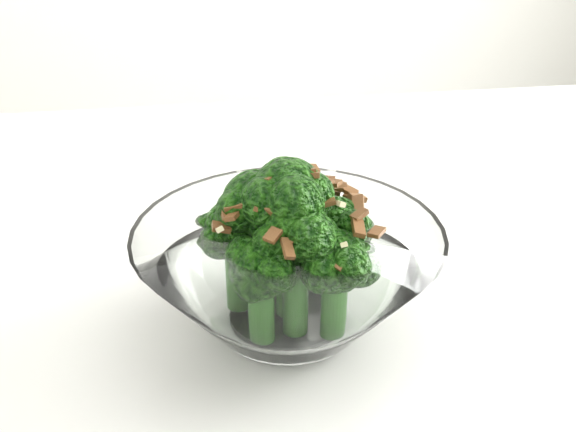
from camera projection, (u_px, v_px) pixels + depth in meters
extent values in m
cube|color=white|center=(404.00, 252.00, 0.59)|extent=(1.24, 0.86, 0.04)
cylinder|color=white|center=(288.00, 320.00, 0.46)|extent=(0.08, 0.08, 0.01)
cylinder|color=#265D18|center=(296.00, 291.00, 0.42)|extent=(0.02, 0.02, 0.07)
sphere|color=#235F11|center=(296.00, 231.00, 0.40)|extent=(0.04, 0.04, 0.04)
cylinder|color=#265D18|center=(238.00, 276.00, 0.45)|extent=(0.02, 0.02, 0.05)
sphere|color=#235F11|center=(236.00, 230.00, 0.43)|extent=(0.04, 0.04, 0.04)
cylinder|color=#265D18|center=(258.00, 266.00, 0.44)|extent=(0.02, 0.02, 0.07)
sphere|color=#235F11|center=(257.00, 205.00, 0.42)|extent=(0.05, 0.05, 0.05)
cylinder|color=#265D18|center=(336.00, 261.00, 0.48)|extent=(0.02, 0.02, 0.04)
sphere|color=#235F11|center=(337.00, 226.00, 0.46)|extent=(0.04, 0.04, 0.04)
cylinder|color=#265D18|center=(288.00, 264.00, 0.43)|extent=(0.02, 0.02, 0.08)
sphere|color=#235F11|center=(288.00, 195.00, 0.41)|extent=(0.05, 0.05, 0.05)
cylinder|color=#265D18|center=(334.00, 307.00, 0.42)|extent=(0.02, 0.02, 0.05)
sphere|color=#235F11|center=(336.00, 261.00, 0.40)|extent=(0.04, 0.04, 0.04)
cylinder|color=#265D18|center=(261.00, 313.00, 0.41)|extent=(0.02, 0.02, 0.05)
sphere|color=#235F11|center=(260.00, 269.00, 0.40)|extent=(0.04, 0.04, 0.04)
cylinder|color=#265D18|center=(282.00, 255.00, 0.48)|extent=(0.02, 0.02, 0.04)
sphere|color=#235F11|center=(282.00, 220.00, 0.47)|extent=(0.04, 0.04, 0.04)
cylinder|color=#265D18|center=(334.00, 274.00, 0.45)|extent=(0.02, 0.02, 0.05)
sphere|color=#235F11|center=(336.00, 227.00, 0.43)|extent=(0.04, 0.04, 0.04)
cube|color=brown|center=(221.00, 227.00, 0.40)|extent=(0.01, 0.01, 0.01)
cube|color=brown|center=(240.00, 191.00, 0.44)|extent=(0.01, 0.01, 0.01)
cube|color=brown|center=(358.00, 204.00, 0.42)|extent=(0.01, 0.02, 0.01)
cube|color=brown|center=(247.00, 179.00, 0.44)|extent=(0.01, 0.01, 0.01)
cube|color=brown|center=(308.00, 170.00, 0.40)|extent=(0.01, 0.01, 0.01)
cube|color=brown|center=(250.00, 183.00, 0.43)|extent=(0.01, 0.01, 0.00)
cube|color=brown|center=(246.00, 184.00, 0.44)|extent=(0.01, 0.01, 0.00)
cube|color=brown|center=(268.00, 173.00, 0.42)|extent=(0.01, 0.01, 0.00)
cube|color=brown|center=(233.00, 215.00, 0.39)|extent=(0.01, 0.02, 0.01)
cube|color=brown|center=(333.00, 185.00, 0.44)|extent=(0.02, 0.01, 0.01)
cube|color=brown|center=(294.00, 187.00, 0.39)|extent=(0.01, 0.01, 0.01)
cube|color=brown|center=(288.00, 248.00, 0.37)|extent=(0.01, 0.02, 0.01)
cube|color=brown|center=(304.00, 220.00, 0.38)|extent=(0.02, 0.02, 0.01)
cube|color=brown|center=(320.00, 231.00, 0.38)|extent=(0.01, 0.01, 0.01)
cube|color=brown|center=(273.00, 207.00, 0.39)|extent=(0.01, 0.01, 0.01)
cube|color=brown|center=(312.00, 178.00, 0.46)|extent=(0.01, 0.01, 0.01)
cube|color=brown|center=(309.00, 169.00, 0.41)|extent=(0.01, 0.01, 0.01)
cube|color=brown|center=(377.00, 232.00, 0.40)|extent=(0.01, 0.02, 0.00)
cube|color=brown|center=(264.00, 210.00, 0.39)|extent=(0.01, 0.01, 0.01)
cube|color=brown|center=(296.00, 239.00, 0.37)|extent=(0.02, 0.01, 0.01)
cube|color=brown|center=(333.00, 183.00, 0.43)|extent=(0.01, 0.01, 0.00)
cube|color=brown|center=(234.00, 205.00, 0.40)|extent=(0.01, 0.01, 0.01)
cube|color=brown|center=(272.00, 185.00, 0.47)|extent=(0.01, 0.01, 0.01)
cube|color=brown|center=(349.00, 196.00, 0.45)|extent=(0.01, 0.01, 0.00)
cube|color=brown|center=(336.00, 185.00, 0.43)|extent=(0.01, 0.01, 0.01)
cube|color=brown|center=(314.00, 175.00, 0.40)|extent=(0.01, 0.02, 0.01)
cube|color=brown|center=(301.00, 184.00, 0.39)|extent=(0.01, 0.01, 0.01)
cube|color=brown|center=(326.00, 178.00, 0.45)|extent=(0.01, 0.01, 0.01)
cube|color=brown|center=(300.00, 177.00, 0.46)|extent=(0.01, 0.01, 0.01)
cube|color=brown|center=(327.00, 203.00, 0.40)|extent=(0.01, 0.01, 0.01)
cube|color=brown|center=(273.00, 235.00, 0.37)|extent=(0.01, 0.01, 0.01)
cube|color=brown|center=(303.00, 176.00, 0.45)|extent=(0.01, 0.01, 0.01)
cube|color=brown|center=(264.00, 177.00, 0.44)|extent=(0.01, 0.01, 0.00)
cube|color=brown|center=(323.00, 184.00, 0.42)|extent=(0.02, 0.01, 0.00)
cube|color=brown|center=(280.00, 169.00, 0.42)|extent=(0.01, 0.01, 0.01)
cube|color=brown|center=(226.00, 212.00, 0.40)|extent=(0.01, 0.01, 0.01)
cube|color=brown|center=(315.00, 185.00, 0.46)|extent=(0.01, 0.01, 0.01)
cube|color=brown|center=(358.00, 228.00, 0.39)|extent=(0.01, 0.02, 0.01)
cube|color=brown|center=(349.00, 190.00, 0.45)|extent=(0.01, 0.01, 0.01)
cube|color=brown|center=(271.00, 178.00, 0.39)|extent=(0.01, 0.01, 0.01)
cube|color=brown|center=(359.00, 215.00, 0.40)|extent=(0.01, 0.01, 0.01)
cube|color=brown|center=(336.00, 189.00, 0.45)|extent=(0.01, 0.01, 0.01)
cube|color=brown|center=(252.00, 180.00, 0.44)|extent=(0.01, 0.02, 0.01)
cube|color=brown|center=(342.00, 261.00, 0.38)|extent=(0.01, 0.01, 0.01)
cube|color=brown|center=(357.00, 198.00, 0.43)|extent=(0.01, 0.01, 0.01)
cube|color=beige|center=(289.00, 204.00, 0.38)|extent=(0.01, 0.01, 0.01)
cube|color=beige|center=(266.00, 183.00, 0.40)|extent=(0.00, 0.00, 0.00)
cube|color=beige|center=(247.00, 181.00, 0.45)|extent=(0.00, 0.00, 0.00)
cube|color=beige|center=(279.00, 191.00, 0.39)|extent=(0.00, 0.01, 0.00)
cube|color=beige|center=(304.00, 169.00, 0.43)|extent=(0.00, 0.00, 0.00)
cube|color=beige|center=(254.00, 196.00, 0.39)|extent=(0.01, 0.01, 0.01)
cube|color=beige|center=(345.00, 246.00, 0.38)|extent=(0.01, 0.01, 0.01)
cube|color=beige|center=(302.00, 183.00, 0.39)|extent=(0.00, 0.00, 0.00)
cube|color=beige|center=(251.00, 180.00, 0.43)|extent=(0.01, 0.01, 0.01)
cube|color=beige|center=(256.00, 179.00, 0.45)|extent=(0.01, 0.01, 0.01)
cube|color=beige|center=(277.00, 174.00, 0.39)|extent=(0.01, 0.01, 0.00)
cube|color=beige|center=(303.00, 168.00, 0.42)|extent=(0.00, 0.00, 0.00)
cube|color=beige|center=(341.00, 204.00, 0.40)|extent=(0.01, 0.01, 0.01)
cube|color=beige|center=(220.00, 229.00, 0.39)|extent=(0.01, 0.01, 0.01)
cube|color=beige|center=(222.00, 199.00, 0.43)|extent=(0.00, 0.00, 0.00)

